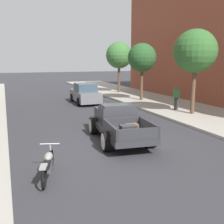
{
  "coord_description": "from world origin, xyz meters",
  "views": [
    {
      "loc": [
        -4.48,
        -10.68,
        3.56
      ],
      "look_at": [
        0.4,
        1.87,
        1.0
      ],
      "focal_mm": 44.42,
      "sensor_mm": 36.0,
      "label": 1
    }
  ],
  "objects_px": {
    "hotrod_truck_gunmetal": "(118,122)",
    "pedestrian_sidewalk_right": "(176,96)",
    "motorcycle_parked": "(48,164)",
    "street_tree_nearest": "(195,51)",
    "street_tree_second": "(142,58)",
    "car_background_grey": "(85,94)",
    "street_tree_third": "(119,55)"
  },
  "relations": [
    {
      "from": "hotrod_truck_gunmetal",
      "to": "pedestrian_sidewalk_right",
      "type": "bearing_deg",
      "value": 36.52
    },
    {
      "from": "motorcycle_parked",
      "to": "street_tree_nearest",
      "type": "distance_m",
      "value": 12.4
    },
    {
      "from": "pedestrian_sidewalk_right",
      "to": "street_tree_second",
      "type": "relative_size",
      "value": 0.35
    },
    {
      "from": "motorcycle_parked",
      "to": "street_tree_second",
      "type": "bearing_deg",
      "value": 52.85
    },
    {
      "from": "car_background_grey",
      "to": "street_tree_second",
      "type": "height_order",
      "value": "street_tree_second"
    },
    {
      "from": "street_tree_nearest",
      "to": "street_tree_second",
      "type": "xyz_separation_m",
      "value": [
        -0.24,
        6.65,
        -0.35
      ]
    },
    {
      "from": "street_tree_nearest",
      "to": "street_tree_second",
      "type": "relative_size",
      "value": 1.1
    },
    {
      "from": "hotrod_truck_gunmetal",
      "to": "motorcycle_parked",
      "type": "relative_size",
      "value": 2.47
    },
    {
      "from": "hotrod_truck_gunmetal",
      "to": "car_background_grey",
      "type": "bearing_deg",
      "value": 82.12
    },
    {
      "from": "motorcycle_parked",
      "to": "street_tree_second",
      "type": "height_order",
      "value": "street_tree_second"
    },
    {
      "from": "street_tree_second",
      "to": "street_tree_third",
      "type": "height_order",
      "value": "street_tree_third"
    },
    {
      "from": "motorcycle_parked",
      "to": "street_tree_third",
      "type": "xyz_separation_m",
      "value": [
        10.22,
        18.92,
        3.53
      ]
    },
    {
      "from": "street_tree_second",
      "to": "hotrod_truck_gunmetal",
      "type": "bearing_deg",
      "value": -122.43
    },
    {
      "from": "motorcycle_parked",
      "to": "pedestrian_sidewalk_right",
      "type": "bearing_deg",
      "value": 38.44
    },
    {
      "from": "car_background_grey",
      "to": "street_tree_third",
      "type": "relative_size",
      "value": 0.84
    },
    {
      "from": "motorcycle_parked",
      "to": "pedestrian_sidewalk_right",
      "type": "relative_size",
      "value": 1.24
    },
    {
      "from": "hotrod_truck_gunmetal",
      "to": "pedestrian_sidewalk_right",
      "type": "height_order",
      "value": "pedestrian_sidewalk_right"
    },
    {
      "from": "hotrod_truck_gunmetal",
      "to": "car_background_grey",
      "type": "relative_size",
      "value": 1.16
    },
    {
      "from": "street_tree_nearest",
      "to": "street_tree_third",
      "type": "relative_size",
      "value": 1.01
    },
    {
      "from": "car_background_grey",
      "to": "street_tree_third",
      "type": "height_order",
      "value": "street_tree_third"
    },
    {
      "from": "street_tree_nearest",
      "to": "street_tree_second",
      "type": "height_order",
      "value": "street_tree_nearest"
    },
    {
      "from": "street_tree_nearest",
      "to": "street_tree_second",
      "type": "bearing_deg",
      "value": 92.03
    },
    {
      "from": "pedestrian_sidewalk_right",
      "to": "street_tree_nearest",
      "type": "xyz_separation_m",
      "value": [
        0.19,
        -1.52,
        2.96
      ]
    },
    {
      "from": "hotrod_truck_gunmetal",
      "to": "motorcycle_parked",
      "type": "height_order",
      "value": "hotrod_truck_gunmetal"
    },
    {
      "from": "motorcycle_parked",
      "to": "car_background_grey",
      "type": "xyz_separation_m",
      "value": [
        5.1,
        13.87,
        0.33
      ]
    },
    {
      "from": "car_background_grey",
      "to": "street_tree_nearest",
      "type": "distance_m",
      "value": 9.62
    },
    {
      "from": "car_background_grey",
      "to": "street_tree_nearest",
      "type": "bearing_deg",
      "value": -56.79
    },
    {
      "from": "car_background_grey",
      "to": "street_tree_nearest",
      "type": "xyz_separation_m",
      "value": [
        4.95,
        -7.56,
        3.28
      ]
    },
    {
      "from": "motorcycle_parked",
      "to": "street_tree_third",
      "type": "bearing_deg",
      "value": 61.62
    },
    {
      "from": "hotrod_truck_gunmetal",
      "to": "motorcycle_parked",
      "type": "xyz_separation_m",
      "value": [
        -3.62,
        -3.21,
        -0.31
      ]
    },
    {
      "from": "pedestrian_sidewalk_right",
      "to": "street_tree_third",
      "type": "relative_size",
      "value": 0.32
    },
    {
      "from": "car_background_grey",
      "to": "street_tree_third",
      "type": "xyz_separation_m",
      "value": [
        5.12,
        5.05,
        3.2
      ]
    }
  ]
}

